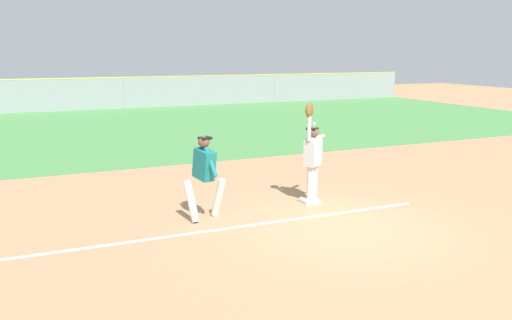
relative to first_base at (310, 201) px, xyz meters
The scene contains 11 objects.
ground_plane 1.89m from the first_base, 98.06° to the right, with size 73.38×73.38×0.00m, color tan.
outfield_grass 13.61m from the first_base, 91.11° to the left, with size 40.27×16.97×0.01m, color #4C8C47.
chalk_foul_line 4.10m from the first_base, 167.32° to the right, with size 12.00×0.10×0.01m, color white.
first_base is the anchor object (origin of this frame).
fielder 1.08m from the first_base, 19.80° to the left, with size 0.80×0.59×2.28m.
runner 2.74m from the first_base, behind, with size 0.85×0.83×1.72m.
baseball 1.76m from the first_base, 14.67° to the left, with size 0.07×0.07×0.07m, color white.
outfield_fence 22.11m from the first_base, 90.69° to the left, with size 40.35×0.08×1.89m.
parked_car_white 24.98m from the first_base, 102.96° to the left, with size 4.53×2.38×1.25m.
parked_car_black 24.79m from the first_base, 90.07° to the left, with size 4.52×2.36×1.25m.
parked_car_silver 24.90m from the first_base, 79.07° to the left, with size 4.54×2.41×1.25m.
Camera 1 is at (-5.47, -8.07, 3.36)m, focal length 36.58 mm.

